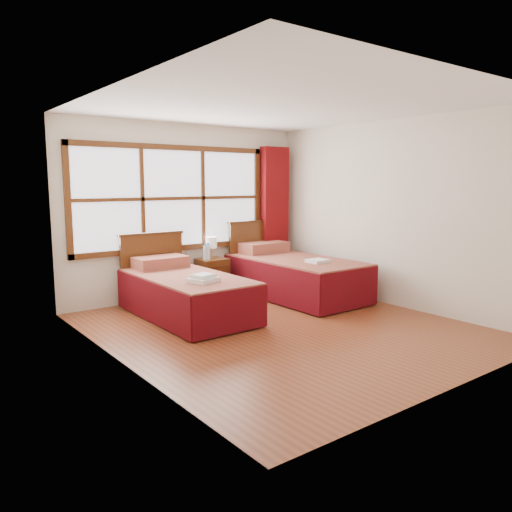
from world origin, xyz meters
TOP-DOWN VIEW (x-y plane):
  - floor at (0.00, 0.00)m, footprint 4.50×4.50m
  - ceiling at (0.00, 0.00)m, footprint 4.50×4.50m
  - wall_back at (0.00, 2.25)m, footprint 4.00×0.00m
  - wall_left at (-2.00, 0.00)m, footprint 0.00×4.50m
  - wall_right at (2.00, 0.00)m, footprint 0.00×4.50m
  - window at (-0.25, 2.21)m, footprint 3.16×0.06m
  - curtain at (1.60, 2.11)m, footprint 0.50×0.16m
  - bed_left at (-0.66, 1.20)m, footprint 1.05×2.07m
  - bed_right at (1.22, 1.20)m, footprint 1.14×2.22m
  - nightstand at (0.27, 1.99)m, footprint 0.43×0.43m
  - towels_left at (-0.71, 0.64)m, footprint 0.39×0.36m
  - towels_right at (1.22, 0.66)m, footprint 0.29×0.25m
  - lamp at (0.28, 2.03)m, footprint 0.17×0.17m
  - bottle_near at (0.14, 1.97)m, footprint 0.06×0.06m
  - bottle_far at (0.18, 1.96)m, footprint 0.07×0.07m

SIDE VIEW (x-z plane):
  - floor at x=0.00m, z-range 0.00..0.00m
  - nightstand at x=0.27m, z-range 0.00..0.57m
  - bed_left at x=-0.66m, z-range -0.20..0.82m
  - bed_right at x=1.22m, z-range -0.22..0.90m
  - towels_left at x=-0.71m, z-range 0.54..0.64m
  - towels_right at x=1.22m, z-range 0.59..0.64m
  - bottle_near at x=0.14m, z-range 0.56..0.81m
  - bottle_far at x=0.18m, z-range 0.56..0.82m
  - lamp at x=0.28m, z-range 0.64..0.98m
  - curtain at x=1.60m, z-range 0.02..2.32m
  - wall_back at x=0.00m, z-range -0.70..3.30m
  - wall_left at x=-2.00m, z-range -0.95..3.55m
  - wall_right at x=2.00m, z-range -0.95..3.55m
  - window at x=-0.25m, z-range 0.72..2.28m
  - ceiling at x=0.00m, z-range 2.60..2.60m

